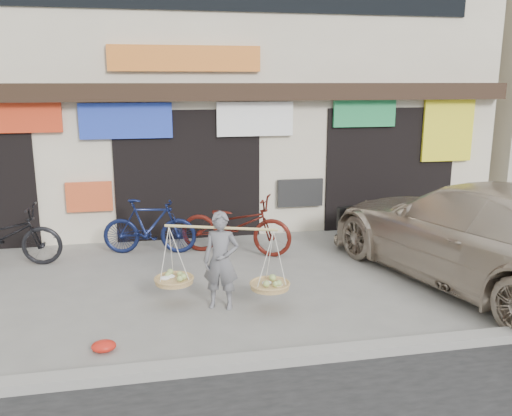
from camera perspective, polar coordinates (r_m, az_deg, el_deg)
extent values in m
plane|color=gray|center=(8.38, -4.96, -9.79)|extent=(70.00, 70.00, 0.00)
cube|color=gray|center=(6.57, -2.89, -16.05)|extent=(70.00, 0.25, 0.12)
cube|color=beige|center=(14.19, -8.36, 14.05)|extent=(14.00, 6.00, 7.00)
cube|color=black|center=(11.05, -7.33, 12.00)|extent=(14.00, 0.35, 0.35)
cube|color=black|center=(11.61, -7.23, 3.62)|extent=(3.00, 0.60, 2.70)
cube|color=black|center=(12.74, 13.44, 4.22)|extent=(3.00, 0.60, 2.70)
cube|color=red|center=(11.36, -23.79, 8.76)|extent=(1.60, 0.08, 0.60)
cube|color=blue|center=(11.12, -13.52, 8.92)|extent=(1.80, 0.08, 0.70)
cube|color=white|center=(11.33, -0.10, 9.35)|extent=(1.60, 0.08, 0.70)
cube|color=#238F4F|center=(12.03, 11.35, 9.80)|extent=(1.40, 0.08, 0.60)
cube|color=yellow|center=(12.96, 19.53, 7.76)|extent=(1.20, 0.08, 1.40)
cube|color=#DD5328|center=(11.38, -17.14, 1.15)|extent=(0.90, 0.08, 0.60)
cube|color=black|center=(11.79, 4.67, 1.61)|extent=(1.00, 0.08, 0.60)
cube|color=orange|center=(11.13, -7.46, 15.36)|extent=(3.00, 0.08, 0.50)
imported|color=slate|center=(7.91, -3.70, -5.56)|extent=(0.62, 0.51, 1.45)
cylinder|color=tan|center=(7.76, -3.76, -2.09)|extent=(1.57, 0.60, 0.04)
cylinder|color=tan|center=(8.20, -8.61, -7.56)|extent=(0.56, 0.56, 0.07)
ellipsoid|color=#A5BF66|center=(8.18, -8.63, -7.16)|extent=(0.39, 0.39, 0.10)
cylinder|color=tan|center=(7.91, 1.47, -8.18)|extent=(0.56, 0.56, 0.07)
ellipsoid|color=#A5BF66|center=(7.89, 1.47, -7.78)|extent=(0.39, 0.39, 0.10)
imported|color=black|center=(10.72, -25.28, -2.74)|extent=(2.14, 0.83, 1.11)
imported|color=#10183D|center=(10.62, -11.14, -1.91)|extent=(1.85, 0.81, 1.08)
imported|color=#4B130D|center=(10.40, -2.15, -1.79)|extent=(2.30, 1.61, 1.15)
imported|color=#BEAD99|center=(9.54, 22.40, -2.46)|extent=(3.75, 6.28, 1.70)
cube|color=black|center=(11.59, 12.11, -0.63)|extent=(1.67, 0.51, 0.45)
cube|color=silver|center=(11.67, 11.86, -1.03)|extent=(0.44, 0.13, 0.12)
ellipsoid|color=red|center=(7.17, -15.74, -13.82)|extent=(0.31, 0.25, 0.14)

